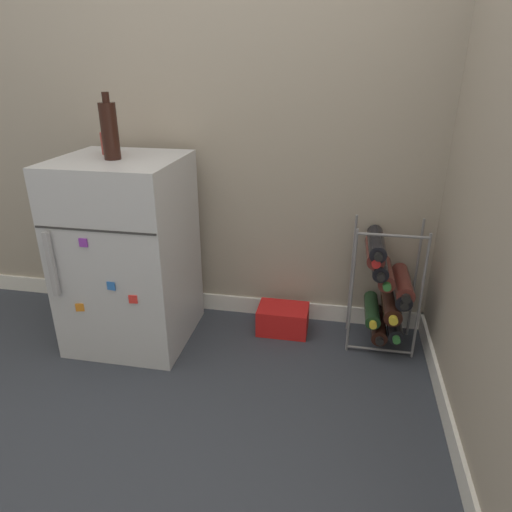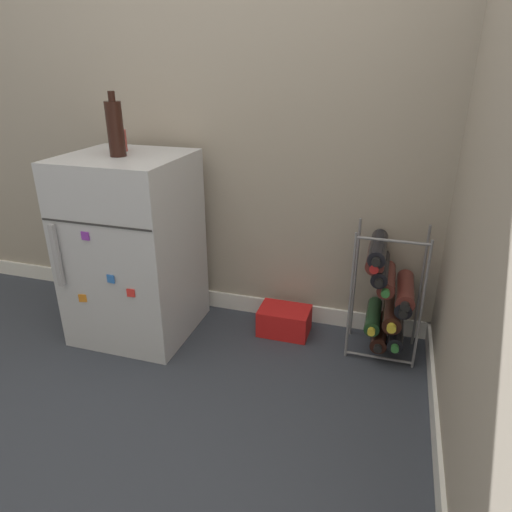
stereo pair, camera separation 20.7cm
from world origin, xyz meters
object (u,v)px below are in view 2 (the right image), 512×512
Objects in this scene: wine_rack at (388,293)px; soda_box at (284,321)px; fridge_top_cup at (118,141)px; mini_fridge at (134,248)px; fridge_top_bottle at (115,128)px.

soda_box is at bearing 177.79° from wine_rack.
wine_rack is 2.45× the size of soda_box.
wine_rack is at bearing -2.21° from soda_box.
fridge_top_cup reaches higher than soda_box.
wine_rack is (1.18, 0.15, -0.13)m from mini_fridge.
fridge_top_cup is (-1.25, -0.07, 0.62)m from wine_rack.
fridge_top_bottle is at bearing -99.53° from mini_fridge.
fridge_top_bottle reaches higher than fridge_top_cup.
wine_rack reaches higher than soda_box.
fridge_top_bottle is (-0.00, -0.03, 0.55)m from mini_fridge.
wine_rack is 1.38m from fridge_top_bottle.
wine_rack is 0.53m from soda_box.
soda_box is 2.62× the size of fridge_top_cup.
mini_fridge is 1.45× the size of wine_rack.
mini_fridge is at bearing -172.92° from wine_rack.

